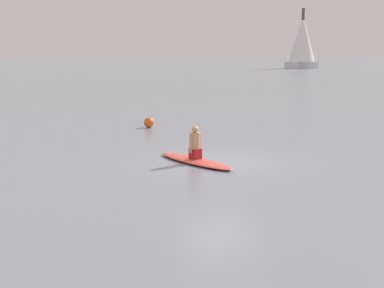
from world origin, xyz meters
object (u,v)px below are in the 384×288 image
buoy_marker (149,123)px  sailboat_far_right (302,40)px  surfboard (195,161)px  person_paddler (195,144)px

buoy_marker → sailboat_far_right: bearing=-43.1°
surfboard → buoy_marker: buoy_marker is taller
surfboard → person_paddler: size_ratio=3.27×
surfboard → person_paddler: person_paddler is taller
surfboard → buoy_marker: size_ratio=7.42×
person_paddler → buoy_marker: person_paddler is taller
surfboard → sailboat_far_right: bearing=-51.0°
surfboard → buoy_marker: 7.89m
surfboard → sailboat_far_right: 83.94m
surfboard → person_paddler: bearing=-127.2°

